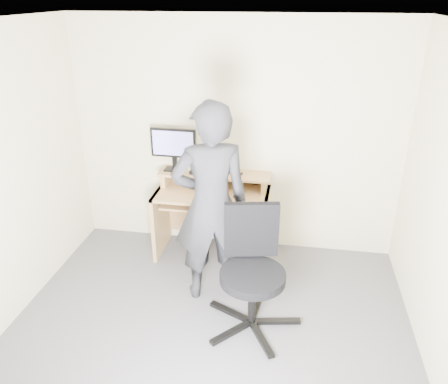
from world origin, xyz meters
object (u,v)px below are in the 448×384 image
(desk, at_px, (214,206))
(office_chair, at_px, (252,265))
(monitor, at_px, (173,146))
(person, at_px, (211,205))

(desk, bearing_deg, office_chair, -63.88)
(monitor, relative_size, person, 0.26)
(desk, height_order, person, person)
(monitor, height_order, person, person)
(desk, bearing_deg, person, -80.87)
(office_chair, bearing_deg, monitor, 119.30)
(office_chair, relative_size, person, 0.56)
(desk, distance_m, office_chair, 1.23)
(desk, xyz_separation_m, office_chair, (0.54, -1.10, 0.03))
(monitor, relative_size, office_chair, 0.47)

